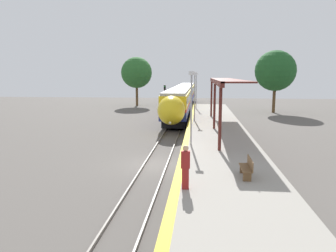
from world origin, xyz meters
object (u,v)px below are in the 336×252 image
Objects in this scene: train at (183,97)px; platform_bench at (247,167)px; lamppost_near at (191,103)px; person_waiting at (185,166)px; lamppost_far at (196,88)px; lamppost_mid at (195,93)px; railway_signal at (165,96)px.

train reaches higher than platform_bench.
train is 8.93× the size of lamppost_near.
person_waiting reaches higher than platform_bench.
lamppost_near and lamppost_far have the same top height.
lamppost_near is at bearing -90.00° from lamppost_mid.
train is at bearing 55.02° from railway_signal.
person_waiting is 0.38× the size of lamppost_mid.
person_waiting is 0.44× the size of railway_signal.
railway_signal is at bearing 100.02° from lamppost_near.
railway_signal is 26.30m from lamppost_near.
platform_bench is (4.91, -36.10, -0.70)m from train.
lamppost_far is (0.00, 11.75, 0.00)m from lamppost_mid.
train reaches higher than person_waiting.
train is 17.79m from lamppost_mid.
person_waiting is 20.41m from lamppost_mid.
railway_signal is (-2.42, -3.46, 0.33)m from train.
lamppost_near is 11.75m from lamppost_mid.
lamppost_near is at bearing -79.98° from railway_signal.
railway_signal is 0.86× the size of lamppost_mid.
lamppost_mid and lamppost_far have the same top height.
lamppost_far reaches higher than platform_bench.
lamppost_near is at bearing 90.22° from person_waiting.
lamppost_near is (-2.76, 6.76, 2.32)m from platform_bench.
train is at bearing 97.75° from platform_bench.
train is 4.24m from railway_signal.
person_waiting is 32.13m from lamppost_far.
lamppost_near and lamppost_mid have the same top height.
platform_bench is at bearing -82.25° from train.
lamppost_far is at bearing 90.00° from lamppost_near.
lamppost_near is 1.00× the size of lamppost_far.
person_waiting is (2.18, -37.92, -0.22)m from train.
lamppost_near reaches higher than train.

